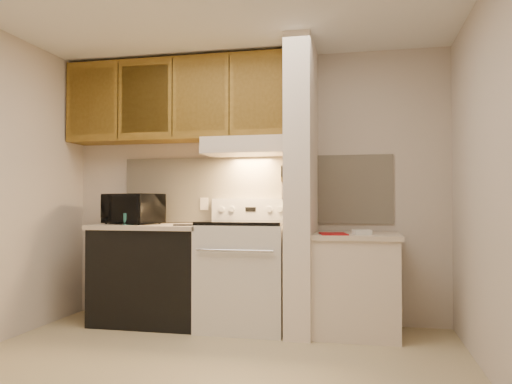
% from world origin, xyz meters
% --- Properties ---
extents(floor, '(3.60, 3.60, 0.00)m').
position_xyz_m(floor, '(0.00, 0.00, 0.00)').
color(floor, '#C3B288').
rests_on(floor, ground).
extents(wall_back, '(3.60, 2.50, 0.02)m').
position_xyz_m(wall_back, '(0.00, 1.50, 1.25)').
color(wall_back, beige).
rests_on(wall_back, floor).
extents(wall_right, '(0.02, 3.00, 2.50)m').
position_xyz_m(wall_right, '(1.80, 0.00, 1.25)').
color(wall_right, beige).
rests_on(wall_right, floor).
extents(backsplash, '(2.60, 0.02, 0.63)m').
position_xyz_m(backsplash, '(0.00, 1.49, 1.24)').
color(backsplash, beige).
rests_on(backsplash, wall_back).
extents(range_body, '(0.76, 0.65, 0.92)m').
position_xyz_m(range_body, '(0.00, 1.16, 0.46)').
color(range_body, silver).
rests_on(range_body, floor).
extents(oven_window, '(0.50, 0.01, 0.30)m').
position_xyz_m(oven_window, '(0.00, 0.84, 0.50)').
color(oven_window, black).
rests_on(oven_window, range_body).
extents(oven_handle, '(0.65, 0.02, 0.02)m').
position_xyz_m(oven_handle, '(0.00, 0.80, 0.72)').
color(oven_handle, silver).
rests_on(oven_handle, range_body).
extents(cooktop, '(0.74, 0.64, 0.03)m').
position_xyz_m(cooktop, '(0.00, 1.16, 0.94)').
color(cooktop, black).
rests_on(cooktop, range_body).
extents(range_backguard, '(0.76, 0.08, 0.20)m').
position_xyz_m(range_backguard, '(0.00, 1.44, 1.05)').
color(range_backguard, silver).
rests_on(range_backguard, range_body).
extents(range_display, '(0.10, 0.01, 0.04)m').
position_xyz_m(range_display, '(0.00, 1.40, 1.05)').
color(range_display, black).
rests_on(range_display, range_backguard).
extents(range_knob_left_outer, '(0.05, 0.02, 0.05)m').
position_xyz_m(range_knob_left_outer, '(-0.28, 1.40, 1.05)').
color(range_knob_left_outer, silver).
rests_on(range_knob_left_outer, range_backguard).
extents(range_knob_left_inner, '(0.05, 0.02, 0.05)m').
position_xyz_m(range_knob_left_inner, '(-0.18, 1.40, 1.05)').
color(range_knob_left_inner, silver).
rests_on(range_knob_left_inner, range_backguard).
extents(range_knob_right_inner, '(0.05, 0.02, 0.05)m').
position_xyz_m(range_knob_right_inner, '(0.18, 1.40, 1.05)').
color(range_knob_right_inner, silver).
rests_on(range_knob_right_inner, range_backguard).
extents(range_knob_right_outer, '(0.05, 0.02, 0.05)m').
position_xyz_m(range_knob_right_outer, '(0.28, 1.40, 1.05)').
color(range_knob_right_outer, silver).
rests_on(range_knob_right_outer, range_backguard).
extents(dishwasher_front, '(1.00, 0.63, 0.87)m').
position_xyz_m(dishwasher_front, '(-0.88, 1.17, 0.43)').
color(dishwasher_front, black).
rests_on(dishwasher_front, floor).
extents(left_countertop, '(1.04, 0.67, 0.04)m').
position_xyz_m(left_countertop, '(-0.88, 1.17, 0.89)').
color(left_countertop, beige).
rests_on(left_countertop, dishwasher_front).
extents(spoon_rest, '(0.22, 0.10, 0.01)m').
position_xyz_m(spoon_rest, '(-0.48, 0.97, 0.92)').
color(spoon_rest, black).
rests_on(spoon_rest, left_countertop).
extents(teal_jar, '(0.11, 0.11, 0.11)m').
position_xyz_m(teal_jar, '(-1.07, 1.06, 0.96)').
color(teal_jar, '#256E66').
rests_on(teal_jar, left_countertop).
extents(outlet, '(0.08, 0.01, 0.12)m').
position_xyz_m(outlet, '(-0.48, 1.48, 1.10)').
color(outlet, beige).
rests_on(outlet, backsplash).
extents(microwave, '(0.60, 0.50, 0.29)m').
position_xyz_m(microwave, '(-1.10, 1.21, 1.05)').
color(microwave, black).
rests_on(microwave, left_countertop).
extents(partition_pillar, '(0.22, 0.70, 2.50)m').
position_xyz_m(partition_pillar, '(0.51, 1.15, 1.25)').
color(partition_pillar, white).
rests_on(partition_pillar, floor).
extents(pillar_trim, '(0.01, 0.70, 0.04)m').
position_xyz_m(pillar_trim, '(0.39, 1.15, 1.30)').
color(pillar_trim, brown).
rests_on(pillar_trim, partition_pillar).
extents(knife_strip, '(0.02, 0.42, 0.04)m').
position_xyz_m(knife_strip, '(0.39, 1.10, 1.32)').
color(knife_strip, black).
rests_on(knife_strip, partition_pillar).
extents(knife_blade_a, '(0.01, 0.03, 0.16)m').
position_xyz_m(knife_blade_a, '(0.38, 0.94, 1.22)').
color(knife_blade_a, silver).
rests_on(knife_blade_a, knife_strip).
extents(knife_handle_a, '(0.02, 0.02, 0.10)m').
position_xyz_m(knife_handle_a, '(0.38, 0.93, 1.37)').
color(knife_handle_a, black).
rests_on(knife_handle_a, knife_strip).
extents(knife_blade_b, '(0.01, 0.04, 0.18)m').
position_xyz_m(knife_blade_b, '(0.38, 1.02, 1.21)').
color(knife_blade_b, silver).
rests_on(knife_blade_b, knife_strip).
extents(knife_handle_b, '(0.02, 0.02, 0.10)m').
position_xyz_m(knife_handle_b, '(0.38, 1.02, 1.37)').
color(knife_handle_b, black).
rests_on(knife_handle_b, knife_strip).
extents(knife_blade_c, '(0.01, 0.04, 0.20)m').
position_xyz_m(knife_blade_c, '(0.38, 1.11, 1.20)').
color(knife_blade_c, silver).
rests_on(knife_blade_c, knife_strip).
extents(knife_handle_c, '(0.02, 0.02, 0.10)m').
position_xyz_m(knife_handle_c, '(0.38, 1.11, 1.37)').
color(knife_handle_c, black).
rests_on(knife_handle_c, knife_strip).
extents(knife_blade_d, '(0.01, 0.04, 0.16)m').
position_xyz_m(knife_blade_d, '(0.38, 1.19, 1.22)').
color(knife_blade_d, silver).
rests_on(knife_blade_d, knife_strip).
extents(knife_handle_d, '(0.02, 0.02, 0.10)m').
position_xyz_m(knife_handle_d, '(0.38, 1.17, 1.37)').
color(knife_handle_d, black).
rests_on(knife_handle_d, knife_strip).
extents(knife_blade_e, '(0.01, 0.04, 0.18)m').
position_xyz_m(knife_blade_e, '(0.38, 1.26, 1.21)').
color(knife_blade_e, silver).
rests_on(knife_blade_e, knife_strip).
extents(knife_handle_e, '(0.02, 0.02, 0.10)m').
position_xyz_m(knife_handle_e, '(0.38, 1.26, 1.37)').
color(knife_handle_e, black).
rests_on(knife_handle_e, knife_strip).
extents(oven_mitt, '(0.03, 0.09, 0.22)m').
position_xyz_m(oven_mitt, '(0.38, 1.32, 1.14)').
color(oven_mitt, slate).
rests_on(oven_mitt, partition_pillar).
extents(right_cab_base, '(0.70, 0.60, 0.81)m').
position_xyz_m(right_cab_base, '(0.97, 1.15, 0.40)').
color(right_cab_base, beige).
rests_on(right_cab_base, floor).
extents(right_countertop, '(0.74, 0.64, 0.04)m').
position_xyz_m(right_countertop, '(0.97, 1.15, 0.83)').
color(right_countertop, beige).
rests_on(right_countertop, right_cab_base).
extents(red_folder, '(0.26, 0.32, 0.01)m').
position_xyz_m(red_folder, '(0.79, 1.00, 0.85)').
color(red_folder, maroon).
rests_on(red_folder, right_countertop).
extents(white_box, '(0.17, 0.14, 0.04)m').
position_xyz_m(white_box, '(1.02, 1.05, 0.87)').
color(white_box, white).
rests_on(white_box, right_countertop).
extents(range_hood, '(0.78, 0.44, 0.15)m').
position_xyz_m(range_hood, '(0.00, 1.28, 1.62)').
color(range_hood, beige).
rests_on(range_hood, upper_cabinets).
extents(hood_lip, '(0.78, 0.04, 0.06)m').
position_xyz_m(hood_lip, '(0.00, 1.07, 1.58)').
color(hood_lip, beige).
rests_on(hood_lip, range_hood).
extents(upper_cabinets, '(2.18, 0.33, 0.77)m').
position_xyz_m(upper_cabinets, '(-0.69, 1.32, 2.08)').
color(upper_cabinets, brown).
rests_on(upper_cabinets, wall_back).
extents(cab_door_a, '(0.46, 0.01, 0.63)m').
position_xyz_m(cab_door_a, '(-1.51, 1.17, 2.08)').
color(cab_door_a, brown).
rests_on(cab_door_a, upper_cabinets).
extents(cab_gap_a, '(0.01, 0.01, 0.73)m').
position_xyz_m(cab_gap_a, '(-1.23, 1.16, 2.08)').
color(cab_gap_a, black).
rests_on(cab_gap_a, upper_cabinets).
extents(cab_door_b, '(0.46, 0.01, 0.63)m').
position_xyz_m(cab_door_b, '(-0.96, 1.17, 2.08)').
color(cab_door_b, brown).
rests_on(cab_door_b, upper_cabinets).
extents(cab_gap_b, '(0.01, 0.01, 0.73)m').
position_xyz_m(cab_gap_b, '(-0.69, 1.16, 2.08)').
color(cab_gap_b, black).
rests_on(cab_gap_b, upper_cabinets).
extents(cab_door_c, '(0.46, 0.01, 0.63)m').
position_xyz_m(cab_door_c, '(-0.42, 1.17, 2.08)').
color(cab_door_c, brown).
rests_on(cab_door_c, upper_cabinets).
extents(cab_gap_c, '(0.01, 0.01, 0.73)m').
position_xyz_m(cab_gap_c, '(-0.14, 1.16, 2.08)').
color(cab_gap_c, black).
rests_on(cab_gap_c, upper_cabinets).
extents(cab_door_d, '(0.46, 0.01, 0.63)m').
position_xyz_m(cab_door_d, '(0.13, 1.17, 2.08)').
color(cab_door_d, brown).
rests_on(cab_door_d, upper_cabinets).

